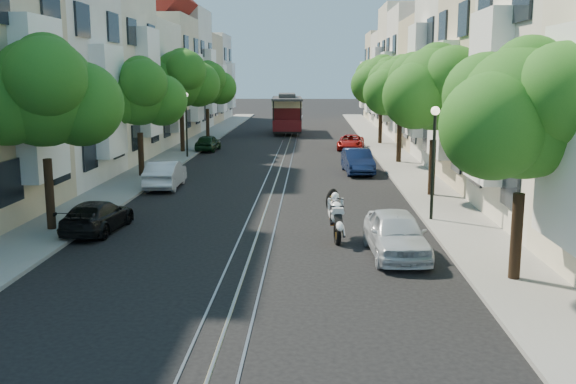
# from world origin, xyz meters

# --- Properties ---
(ground) EXTENTS (200.00, 200.00, 0.00)m
(ground) POSITION_xyz_m (0.00, 28.00, 0.00)
(ground) COLOR black
(ground) RESTS_ON ground
(sidewalk_east) EXTENTS (2.50, 80.00, 0.12)m
(sidewalk_east) POSITION_xyz_m (7.25, 28.00, 0.06)
(sidewalk_east) COLOR gray
(sidewalk_east) RESTS_ON ground
(sidewalk_west) EXTENTS (2.50, 80.00, 0.12)m
(sidewalk_west) POSITION_xyz_m (-7.25, 28.00, 0.06)
(sidewalk_west) COLOR gray
(sidewalk_west) RESTS_ON ground
(rail_left) EXTENTS (0.06, 80.00, 0.02)m
(rail_left) POSITION_xyz_m (-0.55, 28.00, 0.01)
(rail_left) COLOR gray
(rail_left) RESTS_ON ground
(rail_slot) EXTENTS (0.06, 80.00, 0.02)m
(rail_slot) POSITION_xyz_m (0.00, 28.00, 0.01)
(rail_slot) COLOR gray
(rail_slot) RESTS_ON ground
(rail_right) EXTENTS (0.06, 80.00, 0.02)m
(rail_right) POSITION_xyz_m (0.55, 28.00, 0.01)
(rail_right) COLOR gray
(rail_right) RESTS_ON ground
(lane_line) EXTENTS (0.08, 80.00, 0.01)m
(lane_line) POSITION_xyz_m (0.00, 28.00, 0.00)
(lane_line) COLOR tan
(lane_line) RESTS_ON ground
(townhouses_east) EXTENTS (7.75, 72.00, 12.00)m
(townhouses_east) POSITION_xyz_m (11.87, 27.91, 5.18)
(townhouses_east) COLOR beige
(townhouses_east) RESTS_ON ground
(townhouses_west) EXTENTS (7.75, 72.00, 11.76)m
(townhouses_west) POSITION_xyz_m (-11.87, 27.91, 5.08)
(townhouses_west) COLOR silver
(townhouses_west) RESTS_ON ground
(tree_e_a) EXTENTS (4.72, 3.87, 6.27)m
(tree_e_a) POSITION_xyz_m (7.26, -3.02, 4.40)
(tree_e_a) COLOR black
(tree_e_a) RESTS_ON ground
(tree_e_b) EXTENTS (4.93, 4.08, 6.68)m
(tree_e_b) POSITION_xyz_m (7.26, 8.98, 4.73)
(tree_e_b) COLOR black
(tree_e_b) RESTS_ON ground
(tree_e_c) EXTENTS (4.84, 3.99, 6.52)m
(tree_e_c) POSITION_xyz_m (7.26, 19.98, 4.60)
(tree_e_c) COLOR black
(tree_e_c) RESTS_ON ground
(tree_e_d) EXTENTS (5.01, 4.16, 6.85)m
(tree_e_d) POSITION_xyz_m (7.26, 30.98, 4.87)
(tree_e_d) COLOR black
(tree_e_d) RESTS_ON ground
(tree_w_a) EXTENTS (4.93, 4.08, 6.68)m
(tree_w_a) POSITION_xyz_m (-7.14, 1.98, 4.73)
(tree_w_a) COLOR black
(tree_w_a) RESTS_ON ground
(tree_w_b) EXTENTS (4.72, 3.87, 6.27)m
(tree_w_b) POSITION_xyz_m (-7.14, 13.98, 4.40)
(tree_w_b) COLOR black
(tree_w_b) RESTS_ON ground
(tree_w_c) EXTENTS (5.13, 4.28, 7.09)m
(tree_w_c) POSITION_xyz_m (-7.14, 24.98, 5.07)
(tree_w_c) COLOR black
(tree_w_c) RESTS_ON ground
(tree_w_d) EXTENTS (4.84, 3.99, 6.52)m
(tree_w_d) POSITION_xyz_m (-7.14, 35.98, 4.60)
(tree_w_d) COLOR black
(tree_w_d) RESTS_ON ground
(lamp_east) EXTENTS (0.32, 0.32, 4.16)m
(lamp_east) POSITION_xyz_m (6.30, 4.00, 2.85)
(lamp_east) COLOR black
(lamp_east) RESTS_ON ground
(lamp_west) EXTENTS (0.32, 0.32, 4.16)m
(lamp_west) POSITION_xyz_m (-6.30, 22.00, 2.85)
(lamp_west) COLOR black
(lamp_west) RESTS_ON ground
(sportbike_rider) EXTENTS (0.63, 2.07, 1.68)m
(sportbike_rider) POSITION_xyz_m (2.64, 1.23, 0.91)
(sportbike_rider) COLOR black
(sportbike_rider) RESTS_ON ground
(cable_car) EXTENTS (3.10, 8.84, 3.36)m
(cable_car) POSITION_xyz_m (-0.50, 41.00, 1.99)
(cable_car) COLOR black
(cable_car) RESTS_ON ground
(parked_car_e_near) EXTENTS (1.85, 4.13, 1.38)m
(parked_car_e_near) POSITION_xyz_m (4.40, -0.57, 0.69)
(parked_car_e_near) COLOR silver
(parked_car_e_near) RESTS_ON ground
(parked_car_e_mid) EXTENTS (1.73, 4.19, 1.35)m
(parked_car_e_mid) POSITION_xyz_m (4.40, 15.96, 0.67)
(parked_car_e_mid) COLOR #0B1638
(parked_car_e_mid) RESTS_ON ground
(parked_car_e_far) EXTENTS (2.28, 4.11, 1.09)m
(parked_car_e_far) POSITION_xyz_m (4.70, 27.42, 0.54)
(parked_car_e_far) COLOR maroon
(parked_car_e_far) RESTS_ON ground
(parked_car_w_near) EXTENTS (1.82, 3.91, 1.10)m
(parked_car_w_near) POSITION_xyz_m (-5.60, 2.07, 0.55)
(parked_car_w_near) COLOR black
(parked_car_w_near) RESTS_ON ground
(parked_car_w_mid) EXTENTS (1.54, 4.10, 1.34)m
(parked_car_w_mid) POSITION_xyz_m (-5.22, 10.93, 0.67)
(parked_car_w_mid) COLOR silver
(parked_car_w_mid) RESTS_ON ground
(parked_car_w_far) EXTENTS (1.60, 3.53, 1.18)m
(parked_car_w_far) POSITION_xyz_m (-5.60, 26.21, 0.59)
(parked_car_w_far) COLOR black
(parked_car_w_far) RESTS_ON ground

